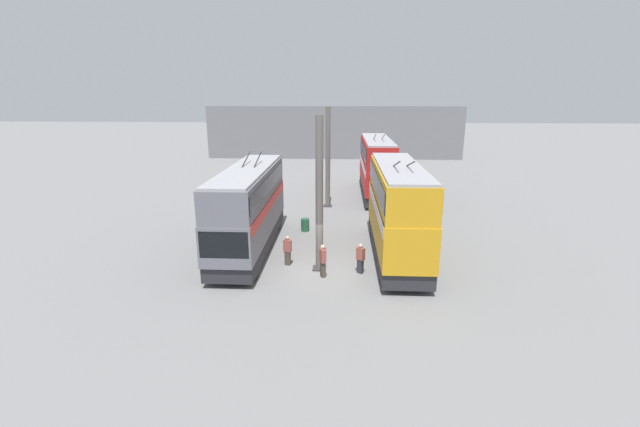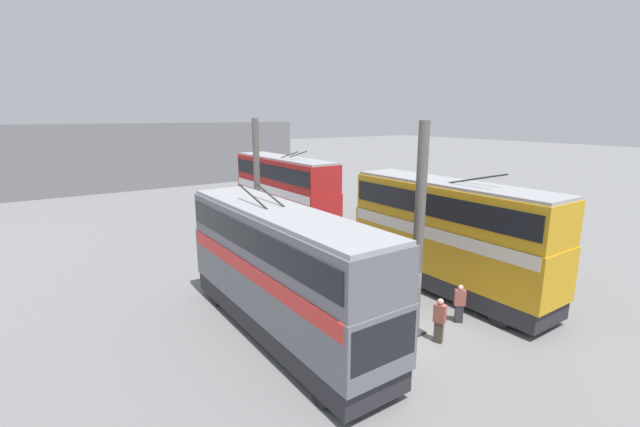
{
  "view_description": "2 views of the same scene",
  "coord_description": "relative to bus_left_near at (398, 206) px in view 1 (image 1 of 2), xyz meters",
  "views": [
    {
      "loc": [
        -20.51,
        -1.09,
        8.94
      ],
      "look_at": [
        6.18,
        0.26,
        1.44
      ],
      "focal_mm": 24.0,
      "sensor_mm": 36.0,
      "label": 1
    },
    {
      "loc": [
        -9.84,
        11.43,
        8.15
      ],
      "look_at": [
        8.36,
        -1.09,
        3.05
      ],
      "focal_mm": 24.0,
      "sensor_mm": 36.0,
      "label": 2
    }
  ],
  "objects": [
    {
      "name": "bus_left_near",
      "position": [
        0.0,
        0.0,
        0.0
      ],
      "size": [
        10.36,
        2.54,
        5.84
      ],
      "color": "black",
      "rests_on": "ground_plane"
    },
    {
      "name": "person_by_left_row",
      "position": [
        -2.46,
        2.1,
        -2.14
      ],
      "size": [
        0.46,
        0.47,
        1.6
      ],
      "rotation": [
        0.0,
        0.0,
        5.56
      ],
      "color": "#2D2D33",
      "rests_on": "ground_plane"
    },
    {
      "name": "person_by_right_row",
      "position": [
        -1.57,
        5.97,
        -2.11
      ],
      "size": [
        0.31,
        0.45,
        1.65
      ],
      "rotation": [
        0.0,
        0.0,
        2.97
      ],
      "color": "#473D33",
      "rests_on": "ground_plane"
    },
    {
      "name": "support_column_far",
      "position": [
        11.07,
        4.23,
        0.89
      ],
      "size": [
        0.7,
        0.7,
        7.98
      ],
      "color": "#605B56",
      "rests_on": "ground_plane"
    },
    {
      "name": "depot_back_wall",
      "position": [
        37.76,
        4.23,
        0.67
      ],
      "size": [
        0.5,
        36.0,
        7.3
      ],
      "color": "slate",
      "rests_on": "ground_plane"
    },
    {
      "name": "bus_left_far",
      "position": [
        15.19,
        -0.0,
        -0.07
      ],
      "size": [
        11.14,
        2.54,
        5.74
      ],
      "color": "black",
      "rests_on": "ground_plane"
    },
    {
      "name": "support_column_near",
      "position": [
        -2.04,
        4.23,
        0.89
      ],
      "size": [
        0.7,
        0.7,
        7.98
      ],
      "color": "#605B56",
      "rests_on": "ground_plane"
    },
    {
      "name": "ground_plane",
      "position": [
        -2.49,
        4.23,
        -2.98
      ],
      "size": [
        240.0,
        240.0,
        0.0
      ],
      "primitive_type": "plane",
      "color": "slate"
    },
    {
      "name": "bus_right_mid",
      "position": [
        0.69,
        8.47,
        -0.19
      ],
      "size": [
        11.19,
        2.54,
        5.5
      ],
      "color": "black",
      "rests_on": "ground_plane"
    },
    {
      "name": "person_aisle_foreground",
      "position": [
        -3.04,
        4.01,
        -2.07
      ],
      "size": [
        0.48,
        0.37,
        1.72
      ],
      "rotation": [
        0.0,
        0.0,
        1.92
      ],
      "color": "#473D33",
      "rests_on": "ground_plane"
    },
    {
      "name": "oil_drum",
      "position": [
        4.41,
        5.53,
        -2.55
      ],
      "size": [
        0.58,
        0.58,
        0.86
      ],
      "color": "#235638",
      "rests_on": "ground_plane"
    }
  ]
}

